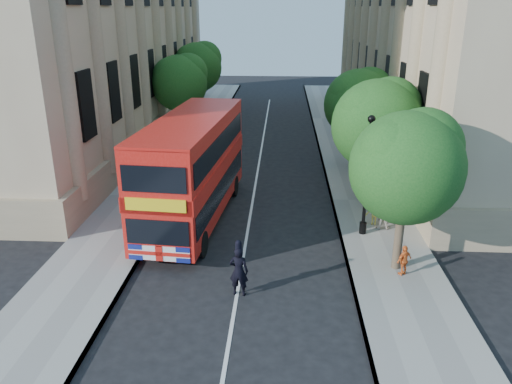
# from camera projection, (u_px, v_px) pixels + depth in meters

# --- Properties ---
(ground) EXTENTS (120.00, 120.00, 0.00)m
(ground) POSITION_uv_depth(u_px,v_px,m) (234.00, 311.00, 16.26)
(ground) COLOR black
(ground) RESTS_ON ground
(pavement_right) EXTENTS (3.50, 80.00, 0.12)m
(pavement_right) POSITION_uv_depth(u_px,v_px,m) (366.00, 201.00, 25.31)
(pavement_right) COLOR gray
(pavement_right) RESTS_ON ground
(pavement_left) EXTENTS (3.50, 80.00, 0.12)m
(pavement_left) POSITION_uv_depth(u_px,v_px,m) (142.00, 197.00, 25.90)
(pavement_left) COLOR gray
(pavement_left) RESTS_ON ground
(building_right) EXTENTS (12.00, 38.00, 18.00)m
(building_right) POSITION_uv_depth(u_px,v_px,m) (461.00, 12.00, 34.91)
(building_right) COLOR tan
(building_right) RESTS_ON ground
(building_left) EXTENTS (12.00, 38.00, 18.00)m
(building_left) POSITION_uv_depth(u_px,v_px,m) (75.00, 12.00, 36.32)
(building_left) COLOR tan
(building_left) RESTS_ON ground
(tree_right_near) EXTENTS (4.00, 4.00, 6.08)m
(tree_right_near) POSITION_uv_depth(u_px,v_px,m) (408.00, 162.00, 17.33)
(tree_right_near) COLOR #473828
(tree_right_near) RESTS_ON ground
(tree_right_mid) EXTENTS (4.20, 4.20, 6.37)m
(tree_right_mid) POSITION_uv_depth(u_px,v_px,m) (378.00, 120.00, 22.88)
(tree_right_mid) COLOR #473828
(tree_right_mid) RESTS_ON ground
(tree_right_far) EXTENTS (4.00, 4.00, 6.15)m
(tree_right_far) POSITION_uv_depth(u_px,v_px,m) (360.00, 100.00, 28.54)
(tree_right_far) COLOR #473828
(tree_right_far) RESTS_ON ground
(tree_left_far) EXTENTS (4.00, 4.00, 6.30)m
(tree_left_far) POSITION_uv_depth(u_px,v_px,m) (180.00, 80.00, 35.66)
(tree_left_far) COLOR #473828
(tree_left_far) RESTS_ON ground
(tree_left_back) EXTENTS (4.20, 4.20, 6.65)m
(tree_left_back) POSITION_uv_depth(u_px,v_px,m) (198.00, 64.00, 43.06)
(tree_left_back) COLOR #473828
(tree_left_back) RESTS_ON ground
(lamp_post) EXTENTS (0.32, 0.32, 5.16)m
(lamp_post) POSITION_uv_depth(u_px,v_px,m) (367.00, 181.00, 20.75)
(lamp_post) COLOR black
(lamp_post) RESTS_ON pavement_right
(double_decker_bus) EXTENTS (3.57, 10.36, 4.70)m
(double_decker_bus) POSITION_uv_depth(u_px,v_px,m) (193.00, 166.00, 22.40)
(double_decker_bus) COLOR red
(double_decker_bus) RESTS_ON ground
(box_van) EXTENTS (2.06, 4.72, 2.66)m
(box_van) POSITION_uv_depth(u_px,v_px,m) (206.00, 171.00, 25.87)
(box_van) COLOR black
(box_van) RESTS_ON ground
(police_constable) EXTENTS (0.71, 0.52, 1.80)m
(police_constable) POSITION_uv_depth(u_px,v_px,m) (239.00, 271.00, 16.88)
(police_constable) COLOR black
(police_constable) RESTS_ON ground
(woman_pedestrian) EXTENTS (0.77, 0.62, 1.53)m
(woman_pedestrian) POSITION_uv_depth(u_px,v_px,m) (382.00, 212.00, 21.81)
(woman_pedestrian) COLOR silver
(woman_pedestrian) RESTS_ON pavement_right
(child_a) EXTENTS (0.72, 0.62, 1.16)m
(child_a) POSITION_uv_depth(u_px,v_px,m) (404.00, 260.00, 18.03)
(child_a) COLOR orange
(child_a) RESTS_ON pavement_right
(child_b) EXTENTS (0.83, 0.56, 1.18)m
(child_b) POSITION_uv_depth(u_px,v_px,m) (374.00, 212.00, 22.27)
(child_b) COLOR #EED951
(child_b) RESTS_ON pavement_right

